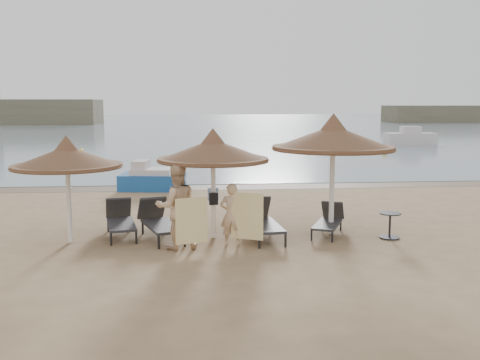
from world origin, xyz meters
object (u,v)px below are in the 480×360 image
object	(u,v)px
palapa_left	(67,157)
person_right	(232,210)
palapa_right	(333,138)
side_table	(390,226)
lounger_near_left	(159,220)
lounger_near_right	(262,220)
lounger_far_right	(329,220)
lounger_far_left	(120,219)
pedal_boat	(152,179)
palapa_center	(213,151)
person_left	(176,200)

from	to	relation	value
palapa_left	person_right	distance (m)	4.19
palapa_right	person_right	distance (m)	3.31
side_table	lounger_near_left	bearing A→B (deg)	173.41
lounger_near_right	side_table	distance (m)	3.26
lounger_near_left	lounger_far_right	bearing A→B (deg)	-18.61
lounger_far_left	side_table	size ratio (longest dim) A/B	3.17
lounger_far_right	pedal_boat	distance (m)	9.33
palapa_center	person_right	bearing A→B (deg)	-63.55
lounger_far_left	lounger_far_right	xyz separation A→B (m)	(5.48, -0.35, -0.05)
palapa_center	palapa_right	world-z (taller)	palapa_right
lounger_near_left	lounger_far_right	world-z (taller)	lounger_near_left
lounger_near_right	person_left	world-z (taller)	person_left
palapa_right	pedal_boat	size ratio (longest dim) A/B	1.19
lounger_far_left	person_right	distance (m)	3.17
lounger_far_right	pedal_boat	world-z (taller)	pedal_boat
palapa_right	lounger_far_right	xyz separation A→B (m)	(-0.04, 0.06, -2.17)
palapa_left	lounger_near_left	bearing A→B (deg)	9.51
palapa_left	person_left	world-z (taller)	palapa_left
palapa_center	palapa_right	xyz separation A→B (m)	(3.11, 0.17, 0.29)
palapa_left	lounger_near_right	xyz separation A→B (m)	(4.81, 0.17, -1.69)
palapa_center	lounger_far_right	size ratio (longest dim) A/B	1.57
lounger_near_right	pedal_boat	distance (m)	8.62
palapa_left	palapa_center	distance (m)	3.56
palapa_left	lounger_far_right	distance (m)	6.86
palapa_center	side_table	size ratio (longest dim) A/B	4.30
side_table	palapa_right	bearing A→B (deg)	155.80
lounger_far_left	palapa_right	bearing A→B (deg)	-15.37
person_left	lounger_far_left	bearing A→B (deg)	-58.22
side_table	lounger_near_right	bearing A→B (deg)	171.36
lounger_far_left	person_right	size ratio (longest dim) A/B	1.17
person_right	side_table	bearing A→B (deg)	-168.18
pedal_boat	person_left	bearing A→B (deg)	-74.37
palapa_center	lounger_near_right	distance (m)	2.20
lounger_far_right	pedal_boat	size ratio (longest dim) A/B	0.67
person_left	palapa_left	bearing A→B (deg)	-30.29
palapa_right	person_right	bearing A→B (deg)	-160.26
lounger_far_left	palapa_center	bearing A→B (deg)	-24.44
palapa_center	side_table	world-z (taller)	palapa_center
lounger_near_right	person_right	distance (m)	1.29
lounger_near_left	lounger_far_right	xyz separation A→B (m)	(4.46, -0.01, -0.08)
palapa_right	lounger_near_left	bearing A→B (deg)	179.18
lounger_far_right	pedal_boat	xyz separation A→B (m)	(-5.20, 7.75, 0.08)
palapa_center	side_table	bearing A→B (deg)	-5.71
pedal_boat	lounger_far_right	bearing A→B (deg)	-48.34
lounger_far_right	person_right	bearing A→B (deg)	-134.01
pedal_boat	person_right	bearing A→B (deg)	-66.10
lounger_near_left	person_left	xyz separation A→B (m)	(0.49, -1.18, 0.75)
person_left	pedal_boat	world-z (taller)	person_left
person_left	lounger_near_left	bearing A→B (deg)	-80.53
palapa_center	person_right	world-z (taller)	palapa_center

